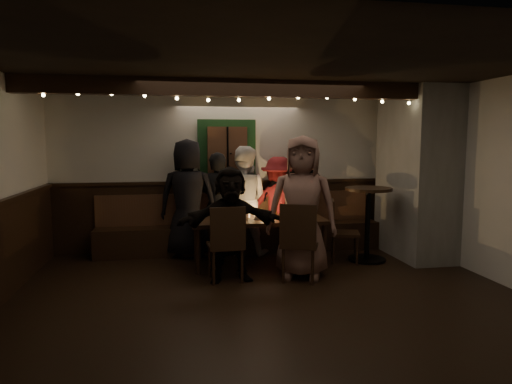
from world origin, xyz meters
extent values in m
cube|color=black|center=(0.00, 0.00, -0.01)|extent=(6.00, 5.00, 0.01)
cube|color=black|center=(0.00, 0.00, 2.60)|extent=(6.00, 5.00, 0.01)
cube|color=silver|center=(0.00, 2.50, 1.30)|extent=(6.00, 0.01, 2.60)
cube|color=silver|center=(3.00, 0.00, 1.30)|extent=(0.01, 5.00, 2.60)
cube|color=black|center=(0.00, 2.48, 0.55)|extent=(6.00, 0.05, 1.10)
cube|color=gray|center=(2.65, 1.50, 1.30)|extent=(0.70, 1.40, 2.60)
cube|color=black|center=(0.00, 2.23, 0.23)|extent=(4.60, 0.45, 0.45)
cube|color=#56331E|center=(0.00, 2.41, 0.70)|extent=(4.60, 0.06, 0.50)
cube|color=#163F1B|center=(-0.20, 2.44, 1.65)|extent=(0.95, 0.04, 1.00)
cube|color=#56331E|center=(-0.20, 2.38, 1.65)|extent=(0.64, 0.12, 0.76)
cube|color=black|center=(0.00, 1.00, 2.49)|extent=(6.00, 0.16, 0.22)
sphere|color=#FFE599|center=(-2.60, 0.98, 2.36)|extent=(0.04, 0.04, 0.04)
sphere|color=#FFE599|center=(-2.20, 0.98, 2.38)|extent=(0.04, 0.04, 0.04)
sphere|color=#FFE599|center=(-1.80, 0.98, 2.39)|extent=(0.04, 0.04, 0.04)
sphere|color=#FFE599|center=(-1.40, 0.98, 2.37)|extent=(0.04, 0.04, 0.04)
sphere|color=#FFE599|center=(-1.00, 0.98, 2.35)|extent=(0.04, 0.04, 0.04)
sphere|color=#FFE599|center=(-0.60, 0.98, 2.33)|extent=(0.04, 0.04, 0.04)
sphere|color=#FFE599|center=(-0.20, 0.98, 2.34)|extent=(0.04, 0.04, 0.04)
sphere|color=#FFE599|center=(0.20, 0.98, 2.36)|extent=(0.04, 0.04, 0.04)
sphere|color=#FFE599|center=(0.60, 0.98, 2.38)|extent=(0.04, 0.04, 0.04)
sphere|color=#FFE599|center=(1.00, 0.98, 2.39)|extent=(0.04, 0.04, 0.04)
sphere|color=#FFE599|center=(1.40, 0.98, 2.37)|extent=(0.04, 0.04, 0.04)
sphere|color=#FFE599|center=(1.80, 0.98, 2.35)|extent=(0.04, 0.04, 0.04)
sphere|color=#FFE599|center=(2.20, 0.98, 2.33)|extent=(0.04, 0.04, 0.04)
sphere|color=#FFE599|center=(2.60, 0.98, 2.34)|extent=(0.04, 0.04, 0.04)
cube|color=black|center=(0.14, 1.40, 0.66)|extent=(1.92, 0.82, 0.05)
cylinder|color=black|center=(-0.75, 1.06, 0.32)|extent=(0.06, 0.06, 0.63)
cylinder|color=black|center=(-0.75, 1.74, 0.32)|extent=(0.06, 0.06, 0.63)
cylinder|color=black|center=(1.02, 1.06, 0.32)|extent=(0.06, 0.06, 0.63)
cylinder|color=black|center=(1.02, 1.74, 0.32)|extent=(0.06, 0.06, 0.63)
cylinder|color=#BF7226|center=(-0.49, 1.54, 0.75)|extent=(0.06, 0.06, 0.13)
cylinder|color=#BF7226|center=(-0.20, 1.26, 0.75)|extent=(0.06, 0.06, 0.13)
cylinder|color=silver|center=(0.00, 1.51, 0.75)|extent=(0.06, 0.06, 0.13)
cylinder|color=#BF7226|center=(0.36, 1.34, 0.75)|extent=(0.06, 0.06, 0.13)
cylinder|color=silver|center=(0.70, 1.59, 0.75)|extent=(0.06, 0.06, 0.13)
cylinder|color=#BF7226|center=(0.81, 1.28, 0.75)|extent=(0.06, 0.06, 0.13)
cylinder|color=white|center=(-0.40, 1.13, 0.69)|extent=(0.24, 0.24, 0.01)
cube|color=#B2B2B7|center=(0.14, 1.35, 0.71)|extent=(0.15, 0.09, 0.05)
cylinder|color=#990C0C|center=(0.11, 1.35, 0.76)|extent=(0.03, 0.03, 0.15)
cylinder|color=gold|center=(0.16, 1.35, 0.76)|extent=(0.03, 0.03, 0.15)
cylinder|color=silver|center=(0.28, 1.45, 0.72)|extent=(0.05, 0.05, 0.07)
sphere|color=#FFB24C|center=(0.28, 1.45, 0.78)|extent=(0.03, 0.03, 0.03)
cube|color=black|center=(-0.42, 0.74, 0.46)|extent=(0.47, 0.47, 0.04)
cube|color=black|center=(-0.41, 0.54, 0.73)|extent=(0.45, 0.07, 0.51)
cylinder|color=black|center=(-0.25, 0.93, 0.22)|extent=(0.04, 0.04, 0.44)
cylinder|color=black|center=(-0.23, 0.57, 0.22)|extent=(0.04, 0.04, 0.44)
cylinder|color=black|center=(-0.61, 0.91, 0.22)|extent=(0.04, 0.04, 0.44)
cylinder|color=black|center=(-0.59, 0.55, 0.22)|extent=(0.04, 0.04, 0.44)
cube|color=black|center=(0.54, 0.59, 0.47)|extent=(0.61, 0.61, 0.04)
cube|color=black|center=(0.45, 0.39, 0.76)|extent=(0.44, 0.23, 0.53)
cylinder|color=black|center=(0.78, 0.68, 0.23)|extent=(0.04, 0.04, 0.45)
cylinder|color=black|center=(0.63, 0.34, 0.23)|extent=(0.04, 0.04, 0.45)
cylinder|color=black|center=(0.44, 0.83, 0.23)|extent=(0.04, 0.04, 0.45)
cylinder|color=black|center=(0.29, 0.49, 0.23)|extent=(0.04, 0.04, 0.45)
cube|color=black|center=(1.44, 1.35, 0.43)|extent=(0.53, 0.53, 0.04)
cube|color=black|center=(1.26, 1.41, 0.69)|extent=(0.16, 0.41, 0.48)
cylinder|color=black|center=(1.55, 1.14, 0.20)|extent=(0.04, 0.04, 0.41)
cylinder|color=black|center=(1.23, 1.24, 0.20)|extent=(0.04, 0.04, 0.41)
cylinder|color=black|center=(1.66, 1.46, 0.20)|extent=(0.04, 0.04, 0.41)
cylinder|color=black|center=(1.33, 1.56, 0.20)|extent=(0.04, 0.04, 0.41)
cylinder|color=black|center=(1.80, 1.35, 0.02)|extent=(0.57, 0.57, 0.03)
cylinder|color=black|center=(1.80, 1.35, 0.54)|extent=(0.08, 0.08, 1.09)
cylinder|color=black|center=(1.80, 1.35, 1.09)|extent=(0.70, 0.70, 0.04)
imported|color=black|center=(-0.85, 2.07, 0.92)|extent=(0.99, 0.73, 1.84)
imported|color=black|center=(-0.39, 2.10, 0.82)|extent=(0.69, 0.57, 1.63)
imported|color=silver|center=(0.01, 2.09, 0.86)|extent=(0.99, 0.86, 1.72)
imported|color=maroon|center=(0.59, 2.09, 0.78)|extent=(1.15, 0.94, 1.55)
imported|color=black|center=(0.88, 2.03, 0.92)|extent=(1.10, 0.53, 1.83)
imported|color=black|center=(-0.35, 0.73, 0.74)|extent=(1.38, 0.45, 1.48)
imported|color=#835D51|center=(0.59, 0.72, 0.94)|extent=(1.06, 0.87, 1.88)
camera|label=1|loc=(-1.04, -5.02, 1.82)|focal=32.00mm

